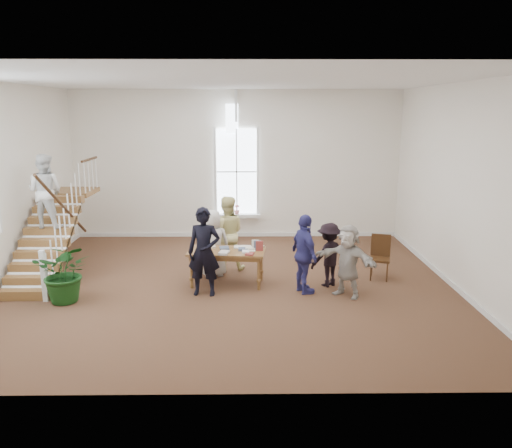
{
  "coord_description": "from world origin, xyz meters",
  "views": [
    {
      "loc": [
        0.41,
        -10.8,
        3.91
      ],
      "look_at": [
        0.55,
        0.4,
        1.33
      ],
      "focal_mm": 35.0,
      "sensor_mm": 36.0,
      "label": 1
    }
  ],
  "objects_px": {
    "floor_plant": "(66,272)",
    "police_officer": "(204,252)",
    "woman_cluster_b": "(329,255)",
    "woman_cluster_c": "(348,261)",
    "woman_cluster_a": "(304,254)",
    "elderly_woman": "(213,243)",
    "person_yellow": "(227,233)",
    "side_chair": "(380,254)",
    "library_table": "(228,254)"
  },
  "relations": [
    {
      "from": "library_table",
      "to": "person_yellow",
      "type": "height_order",
      "value": "person_yellow"
    },
    {
      "from": "elderly_woman",
      "to": "side_chair",
      "type": "relative_size",
      "value": 1.55
    },
    {
      "from": "woman_cluster_a",
      "to": "floor_plant",
      "type": "xyz_separation_m",
      "value": [
        -4.98,
        -0.46,
        -0.24
      ]
    },
    {
      "from": "woman_cluster_b",
      "to": "side_chair",
      "type": "height_order",
      "value": "woman_cluster_b"
    },
    {
      "from": "police_officer",
      "to": "floor_plant",
      "type": "xyz_separation_m",
      "value": [
        -2.83,
        -0.38,
        -0.32
      ]
    },
    {
      "from": "woman_cluster_a",
      "to": "woman_cluster_b",
      "type": "distance_m",
      "value": 0.76
    },
    {
      "from": "police_officer",
      "to": "woman_cluster_a",
      "type": "height_order",
      "value": "police_officer"
    },
    {
      "from": "side_chair",
      "to": "police_officer",
      "type": "bearing_deg",
      "value": -149.13
    },
    {
      "from": "woman_cluster_a",
      "to": "woman_cluster_b",
      "type": "height_order",
      "value": "woman_cluster_a"
    },
    {
      "from": "police_officer",
      "to": "floor_plant",
      "type": "distance_m",
      "value": 2.87
    },
    {
      "from": "woman_cluster_a",
      "to": "woman_cluster_c",
      "type": "xyz_separation_m",
      "value": [
        0.9,
        -0.2,
        -0.09
      ]
    },
    {
      "from": "person_yellow",
      "to": "side_chair",
      "type": "distance_m",
      "value": 3.73
    },
    {
      "from": "person_yellow",
      "to": "woman_cluster_a",
      "type": "relative_size",
      "value": 1.06
    },
    {
      "from": "woman_cluster_b",
      "to": "elderly_woman",
      "type": "bearing_deg",
      "value": -47.73
    },
    {
      "from": "person_yellow",
      "to": "floor_plant",
      "type": "bearing_deg",
      "value": 30.64
    },
    {
      "from": "police_officer",
      "to": "woman_cluster_c",
      "type": "distance_m",
      "value": 3.06
    },
    {
      "from": "elderly_woman",
      "to": "woman_cluster_c",
      "type": "relative_size",
      "value": 1.03
    },
    {
      "from": "elderly_woman",
      "to": "floor_plant",
      "type": "bearing_deg",
      "value": 14.45
    },
    {
      "from": "police_officer",
      "to": "floor_plant",
      "type": "relative_size",
      "value": 1.51
    },
    {
      "from": "elderly_woman",
      "to": "floor_plant",
      "type": "height_order",
      "value": "elderly_woman"
    },
    {
      "from": "woman_cluster_c",
      "to": "elderly_woman",
      "type": "bearing_deg",
      "value": -164.29
    },
    {
      "from": "woman_cluster_b",
      "to": "woman_cluster_c",
      "type": "relative_size",
      "value": 0.93
    },
    {
      "from": "woman_cluster_c",
      "to": "floor_plant",
      "type": "height_order",
      "value": "woman_cluster_c"
    },
    {
      "from": "person_yellow",
      "to": "floor_plant",
      "type": "distance_m",
      "value": 3.88
    },
    {
      "from": "woman_cluster_c",
      "to": "woman_cluster_a",
      "type": "bearing_deg",
      "value": -151.92
    },
    {
      "from": "person_yellow",
      "to": "woman_cluster_a",
      "type": "bearing_deg",
      "value": 133.64
    },
    {
      "from": "floor_plant",
      "to": "woman_cluster_c",
      "type": "bearing_deg",
      "value": 2.5
    },
    {
      "from": "library_table",
      "to": "side_chair",
      "type": "height_order",
      "value": "side_chair"
    },
    {
      "from": "police_officer",
      "to": "woman_cluster_b",
      "type": "xyz_separation_m",
      "value": [
        2.75,
        0.53,
        -0.23
      ]
    },
    {
      "from": "side_chair",
      "to": "woman_cluster_c",
      "type": "bearing_deg",
      "value": -114.24
    },
    {
      "from": "elderly_woman",
      "to": "woman_cluster_a",
      "type": "height_order",
      "value": "woman_cluster_a"
    },
    {
      "from": "police_officer",
      "to": "woman_cluster_b",
      "type": "relative_size",
      "value": 1.32
    },
    {
      "from": "police_officer",
      "to": "woman_cluster_a",
      "type": "xyz_separation_m",
      "value": [
        2.15,
        0.08,
        -0.08
      ]
    },
    {
      "from": "elderly_woman",
      "to": "woman_cluster_c",
      "type": "height_order",
      "value": "elderly_woman"
    },
    {
      "from": "woman_cluster_c",
      "to": "floor_plant",
      "type": "xyz_separation_m",
      "value": [
        -5.88,
        -0.26,
        -0.15
      ]
    },
    {
      "from": "woman_cluster_b",
      "to": "woman_cluster_a",
      "type": "bearing_deg",
      "value": 4.33
    },
    {
      "from": "woman_cluster_b",
      "to": "woman_cluster_c",
      "type": "bearing_deg",
      "value": 82.23
    },
    {
      "from": "police_officer",
      "to": "woman_cluster_b",
      "type": "bearing_deg",
      "value": 17.49
    },
    {
      "from": "woman_cluster_b",
      "to": "library_table",
      "type": "bearing_deg",
      "value": -35.6
    },
    {
      "from": "woman_cluster_c",
      "to": "side_chair",
      "type": "xyz_separation_m",
      "value": [
        1.0,
        1.17,
        -0.2
      ]
    },
    {
      "from": "library_table",
      "to": "person_yellow",
      "type": "relative_size",
      "value": 0.97
    },
    {
      "from": "floor_plant",
      "to": "elderly_woman",
      "type": "bearing_deg",
      "value": 29.02
    },
    {
      "from": "woman_cluster_c",
      "to": "police_officer",
      "type": "bearing_deg",
      "value": -141.63
    },
    {
      "from": "floor_plant",
      "to": "police_officer",
      "type": "bearing_deg",
      "value": 7.56
    },
    {
      "from": "woman_cluster_a",
      "to": "side_chair",
      "type": "xyz_separation_m",
      "value": [
        1.9,
        0.97,
        -0.29
      ]
    },
    {
      "from": "police_officer",
      "to": "person_yellow",
      "type": "bearing_deg",
      "value": 83.68
    },
    {
      "from": "elderly_woman",
      "to": "woman_cluster_a",
      "type": "distance_m",
      "value": 2.36
    },
    {
      "from": "woman_cluster_a",
      "to": "side_chair",
      "type": "height_order",
      "value": "woman_cluster_a"
    },
    {
      "from": "police_officer",
      "to": "person_yellow",
      "type": "height_order",
      "value": "police_officer"
    },
    {
      "from": "person_yellow",
      "to": "woman_cluster_a",
      "type": "distance_m",
      "value": 2.42
    }
  ]
}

